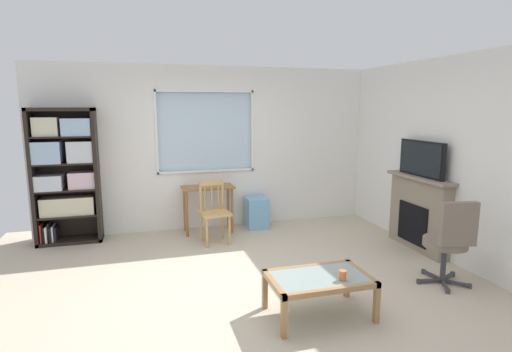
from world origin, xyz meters
TOP-DOWN VIEW (x-y plane):
  - ground at (0.00, 0.00)m, footprint 6.43×5.64m
  - wall_back_with_window at (0.01, 2.32)m, footprint 5.43×0.15m
  - wall_right at (2.78, 0.00)m, footprint 0.12×4.84m
  - bookshelf at (-2.16, 2.08)m, footprint 0.90×0.38m
  - desk_under_window at (-0.09, 1.97)m, footprint 0.81×0.39m
  - wooden_chair at (-0.09, 1.45)m, footprint 0.46×0.44m
  - plastic_drawer_unit at (0.72, 2.02)m, footprint 0.35×0.40m
  - fireplace at (2.62, 0.38)m, footprint 0.26×1.19m
  - tv at (2.60, 0.38)m, footprint 0.06×0.87m
  - office_chair at (2.15, -0.75)m, footprint 0.58×0.60m
  - coffee_table at (0.49, -0.94)m, footprint 0.96×0.61m
  - sippy_cup at (0.66, -1.08)m, footprint 0.07×0.07m

SIDE VIEW (x-z plane):
  - ground at x=0.00m, z-range -0.02..0.00m
  - plastic_drawer_unit at x=0.72m, z-range 0.00..0.51m
  - coffee_table at x=0.49m, z-range 0.14..0.54m
  - sippy_cup at x=0.66m, z-range 0.40..0.49m
  - wooden_chair at x=-0.09m, z-range 0.01..0.91m
  - fireplace at x=2.62m, z-range 0.00..1.05m
  - office_chair at x=2.15m, z-range 0.05..1.05m
  - desk_under_window at x=-0.09m, z-range 0.22..0.98m
  - bookshelf at x=-2.16m, z-range 0.08..2.06m
  - wall_back_with_window at x=0.01m, z-range -0.03..2.60m
  - tv at x=2.60m, z-range 1.04..1.53m
  - wall_right at x=2.78m, z-range 0.00..2.64m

